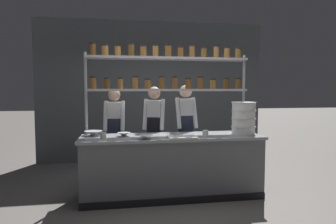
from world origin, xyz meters
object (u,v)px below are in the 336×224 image
at_px(chef_left, 115,129).
at_px(cutting_board, 182,137).
at_px(spice_shelf_unit, 168,76).
at_px(serving_cup_by_board, 205,133).
at_px(prep_bowl_center_back, 93,133).
at_px(prep_bowl_near_left, 145,137).
at_px(container_stack, 244,118).
at_px(serving_cup_front, 103,135).
at_px(chef_right, 186,126).
at_px(prep_bowl_center_front, 124,134).
at_px(chef_center, 154,128).

bearing_deg(chef_left, cutting_board, -42.61).
relative_size(spice_shelf_unit, serving_cup_by_board, 26.95).
distance_m(spice_shelf_unit, prep_bowl_center_back, 1.45).
bearing_deg(spice_shelf_unit, prep_bowl_near_left, -124.87).
bearing_deg(chef_left, prep_bowl_center_back, -110.32).
bearing_deg(container_stack, cutting_board, -168.59).
xyz_separation_m(container_stack, serving_cup_front, (-2.12, -0.05, -0.21)).
height_order(chef_right, serving_cup_by_board, chef_right).
bearing_deg(cutting_board, chef_left, 131.98).
bearing_deg(cutting_board, serving_cup_front, 171.86).
xyz_separation_m(spice_shelf_unit, prep_bowl_center_front, (-0.70, -0.27, -0.89)).
xyz_separation_m(spice_shelf_unit, chef_left, (-0.84, 0.48, -0.90)).
height_order(spice_shelf_unit, chef_right, spice_shelf_unit).
distance_m(spice_shelf_unit, chef_left, 1.33).
bearing_deg(spice_shelf_unit, prep_bowl_center_back, -172.48).
xyz_separation_m(prep_bowl_near_left, prep_bowl_center_back, (-0.74, 0.44, 0.01)).
bearing_deg(serving_cup_front, prep_bowl_center_back, 120.24).
bearing_deg(chef_left, prep_bowl_center_front, -73.81).
height_order(chef_center, serving_cup_front, chef_center).
distance_m(chef_right, serving_cup_by_board, 0.85).
bearing_deg(prep_bowl_center_front, prep_bowl_center_back, 165.41).
xyz_separation_m(chef_right, prep_bowl_center_back, (-1.52, -0.49, -0.02)).
distance_m(chef_left, prep_bowl_near_left, 1.16).
bearing_deg(prep_bowl_center_back, serving_cup_front, -59.76).
distance_m(prep_bowl_center_back, serving_cup_front, 0.31).
height_order(chef_center, prep_bowl_center_front, chef_center).
distance_m(cutting_board, prep_bowl_near_left, 0.53).
bearing_deg(prep_bowl_center_back, chef_right, 17.70).
distance_m(spice_shelf_unit, container_stack, 1.36).
bearing_deg(cutting_board, serving_cup_by_board, 10.54).
relative_size(chef_left, serving_cup_front, 18.93).
relative_size(chef_right, serving_cup_by_board, 17.57).
height_order(chef_left, serving_cup_front, chef_left).
relative_size(chef_left, prep_bowl_near_left, 8.15).
distance_m(chef_left, container_stack, 2.16).
xyz_separation_m(container_stack, prep_bowl_center_back, (-2.27, 0.22, -0.21)).
bearing_deg(chef_right, prep_bowl_center_back, -164.41).
relative_size(container_stack, prep_bowl_center_back, 1.86).
bearing_deg(container_stack, chef_center, 150.97).
height_order(chef_left, container_stack, chef_left).
bearing_deg(spice_shelf_unit, prep_bowl_center_front, -159.00).
bearing_deg(serving_cup_front, chef_right, 28.91).
relative_size(chef_center, container_stack, 3.32).
distance_m(prep_bowl_near_left, prep_bowl_center_front, 0.43).
relative_size(prep_bowl_center_front, prep_bowl_center_back, 0.74).
bearing_deg(prep_bowl_center_back, prep_bowl_center_front, -14.59).
distance_m(spice_shelf_unit, serving_cup_front, 1.39).
relative_size(prep_bowl_near_left, serving_cup_by_board, 2.08).
relative_size(spice_shelf_unit, prep_bowl_center_front, 13.08).
bearing_deg(serving_cup_by_board, chef_center, 127.20).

